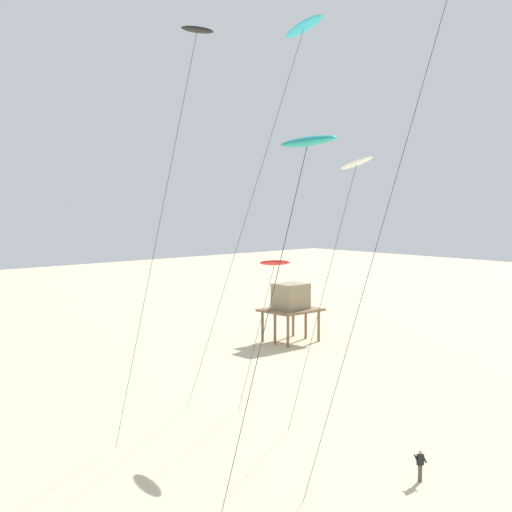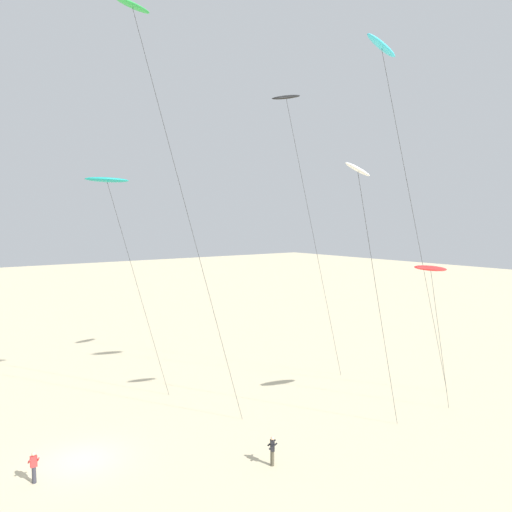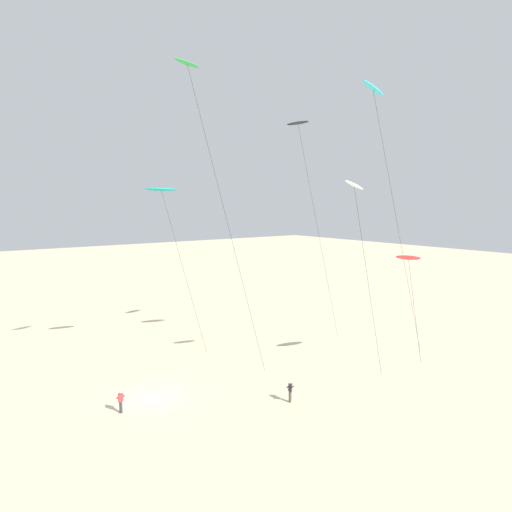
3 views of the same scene
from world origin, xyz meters
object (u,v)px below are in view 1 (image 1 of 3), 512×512
at_px(kite_cyan, 302,31).
at_px(kite_flyer_middle, 420,465).
at_px(kite_teal, 307,144).
at_px(kite_white, 355,167).
at_px(stilt_house, 291,301).
at_px(kite_black, 196,36).
at_px(kite_red, 274,263).

height_order(kite_cyan, kite_flyer_middle, kite_cyan).
bearing_deg(kite_flyer_middle, kite_teal, -162.07).
relative_size(kite_white, stilt_house, 2.86).
height_order(kite_black, kite_teal, kite_black).
relative_size(kite_black, stilt_house, 3.92).
bearing_deg(kite_flyer_middle, kite_cyan, 89.40).
distance_m(kite_black, kite_flyer_middle, 24.63).
xyz_separation_m(kite_black, kite_teal, (-4.87, -12.24, -6.26)).
distance_m(kite_teal, stilt_house, 49.48).
bearing_deg(kite_teal, kite_red, 48.81).
bearing_deg(kite_black, stilt_house, 37.13).
bearing_deg(stilt_house, kite_cyan, -134.09).
bearing_deg(kite_white, kite_black, 165.09).
bearing_deg(kite_red, stilt_house, 42.30).
distance_m(kite_red, kite_flyer_middle, 15.75).
xyz_separation_m(kite_cyan, stilt_house, (20.49, 21.15, -20.12)).
distance_m(kite_black, stilt_house, 40.62).
bearing_deg(kite_cyan, kite_flyer_middle, -90.60).
xyz_separation_m(kite_white, stilt_house, (19.45, 24.36, -12.15)).
relative_size(kite_red, stilt_house, 1.81).
distance_m(kite_teal, kite_flyer_middle, 20.79).
bearing_deg(kite_cyan, stilt_house, 45.91).
bearing_deg(kite_flyer_middle, kite_red, 83.33).
bearing_deg(kite_red, kite_cyan, -110.01).
distance_m(kite_white, kite_teal, 17.29).
height_order(kite_teal, stilt_house, kite_teal).
relative_size(kite_flyer_middle, stilt_house, 0.28).
xyz_separation_m(kite_red, kite_teal, (-14.61, -16.69, 5.98)).
distance_m(kite_black, kite_red, 16.26).
bearing_deg(kite_cyan, kite_teal, -135.65).
xyz_separation_m(kite_black, kite_flyer_middle, (8.29, -7.99, -21.78)).
relative_size(kite_teal, stilt_house, 2.79).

